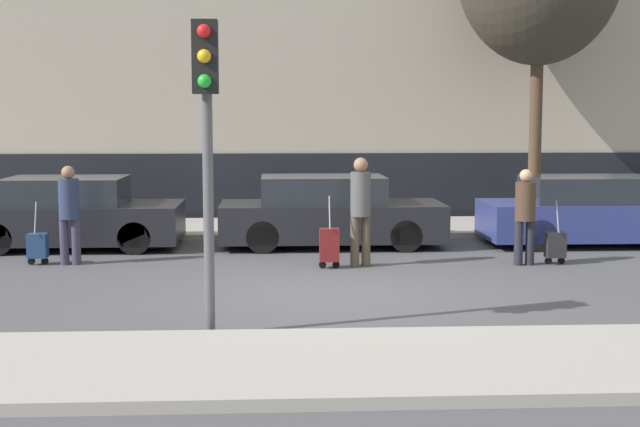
% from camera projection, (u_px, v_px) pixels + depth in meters
% --- Properties ---
extents(ground_plane, '(80.00, 80.00, 0.00)m').
position_uv_depth(ground_plane, '(330.00, 294.00, 12.57)').
color(ground_plane, '#4C4C4F').
extents(sidewalk_near, '(28.00, 2.50, 0.12)m').
position_uv_depth(sidewalk_near, '(355.00, 364.00, 8.84)').
color(sidewalk_near, '#A39E93').
rests_on(sidewalk_near, ground_plane).
extents(sidewalk_far, '(28.00, 3.00, 0.12)m').
position_uv_depth(sidewalk_far, '(309.00, 228.00, 19.51)').
color(sidewalk_far, '#A39E93').
rests_on(sidewalk_far, ground_plane).
extents(parked_car_0, '(3.97, 1.90, 1.35)m').
position_uv_depth(parked_car_0, '(73.00, 215.00, 16.88)').
color(parked_car_0, black).
rests_on(parked_car_0, ground_plane).
extents(parked_car_1, '(4.26, 1.76, 1.36)m').
position_uv_depth(parked_car_1, '(329.00, 213.00, 17.08)').
color(parked_car_1, black).
rests_on(parked_car_1, ground_plane).
extents(parked_car_2, '(4.43, 1.77, 1.34)m').
position_uv_depth(parked_car_2, '(596.00, 212.00, 17.30)').
color(parked_car_2, navy).
rests_on(parked_car_2, ground_plane).
extents(pedestrian_left, '(0.35, 0.34, 1.67)m').
position_uv_depth(pedestrian_left, '(69.00, 209.00, 14.96)').
color(pedestrian_left, '#383347').
rests_on(pedestrian_left, ground_plane).
extents(trolley_left, '(0.34, 0.29, 1.07)m').
position_uv_depth(trolley_left, '(38.00, 246.00, 15.02)').
color(trolley_left, navy).
rests_on(trolley_left, ground_plane).
extents(pedestrian_center, '(0.34, 0.34, 1.82)m').
position_uv_depth(pedestrian_center, '(361.00, 204.00, 14.77)').
color(pedestrian_center, '#4C4233').
rests_on(pedestrian_center, ground_plane).
extents(trolley_center, '(0.34, 0.29, 1.20)m').
position_uv_depth(trolley_center, '(329.00, 245.00, 14.66)').
color(trolley_center, maroon).
rests_on(trolley_center, ground_plane).
extents(pedestrian_right, '(0.35, 0.34, 1.62)m').
position_uv_depth(pedestrian_right, '(525.00, 211.00, 14.92)').
color(pedestrian_right, '#23232D').
rests_on(pedestrian_right, ground_plane).
extents(trolley_right, '(0.34, 0.29, 1.09)m').
position_uv_depth(trolley_right, '(555.00, 245.00, 15.06)').
color(trolley_right, '#262628').
rests_on(trolley_right, ground_plane).
extents(traffic_light, '(0.28, 0.47, 3.55)m').
position_uv_depth(traffic_light, '(206.00, 113.00, 9.86)').
color(traffic_light, '#515154').
rests_on(traffic_light, ground_plane).
extents(parked_bicycle, '(1.77, 0.06, 0.96)m').
position_uv_depth(parked_bicycle, '(353.00, 208.00, 19.61)').
color(parked_bicycle, black).
rests_on(parked_bicycle, sidewalk_far).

